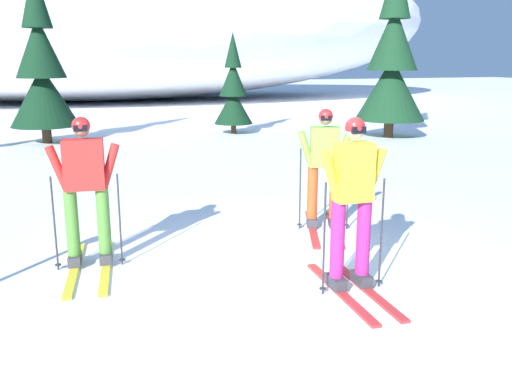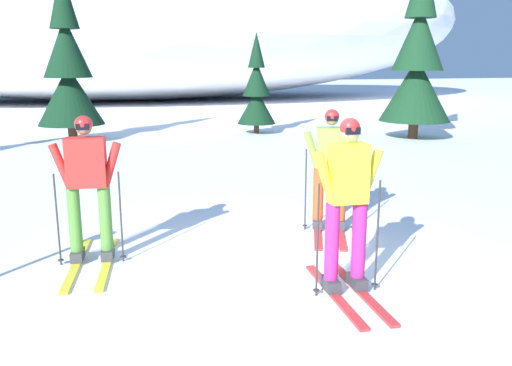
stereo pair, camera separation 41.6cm
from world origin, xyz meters
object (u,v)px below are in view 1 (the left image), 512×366
object	(u,v)px
skier_red_jacket	(86,189)
pine_tree_center_left	(41,71)
skier_yellow_jacket	(352,202)
pine_tree_far_right	(392,63)
skier_lime_jacket	(324,167)
pine_tree_center_right	(233,92)

from	to	relation	value
skier_red_jacket	pine_tree_center_left	world-z (taller)	pine_tree_center_left
skier_yellow_jacket	pine_tree_far_right	xyz separation A→B (m)	(7.03, 9.86, 1.37)
skier_lime_jacket	skier_yellow_jacket	bearing A→B (deg)	-109.39
pine_tree_center_left	pine_tree_center_right	bearing A→B (deg)	1.44
skier_red_jacket	skier_lime_jacket	xyz separation A→B (m)	(3.29, 0.39, -0.04)
pine_tree_center_right	pine_tree_far_right	xyz separation A→B (m)	(4.38, -2.60, 0.95)
pine_tree_center_right	pine_tree_far_right	world-z (taller)	pine_tree_far_right
skier_lime_jacket	pine_tree_center_right	xyz separation A→B (m)	(1.95, 10.43, 0.48)
skier_red_jacket	pine_tree_far_right	xyz separation A→B (m)	(9.61, 8.22, 1.39)
skier_yellow_jacket	skier_lime_jacket	world-z (taller)	skier_yellow_jacket
pine_tree_center_right	skier_red_jacket	bearing A→B (deg)	-115.84
skier_red_jacket	pine_tree_center_left	distance (m)	10.75
skier_red_jacket	pine_tree_center_right	bearing A→B (deg)	64.16
skier_yellow_jacket	skier_red_jacket	world-z (taller)	skier_yellow_jacket
pine_tree_far_right	skier_red_jacket	bearing A→B (deg)	-139.47
skier_lime_jacket	pine_tree_far_right	xyz separation A→B (m)	(6.32, 7.83, 1.43)
skier_yellow_jacket	pine_tree_center_right	size ratio (longest dim) A/B	0.55
pine_tree_center_left	pine_tree_far_right	distance (m)	10.55
skier_yellow_jacket	skier_lime_jacket	xyz separation A→B (m)	(0.71, 2.02, -0.06)
skier_yellow_jacket	pine_tree_far_right	world-z (taller)	pine_tree_far_right
pine_tree_center_left	pine_tree_far_right	size ratio (longest dim) A/B	0.91
skier_yellow_jacket	skier_lime_jacket	distance (m)	2.14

